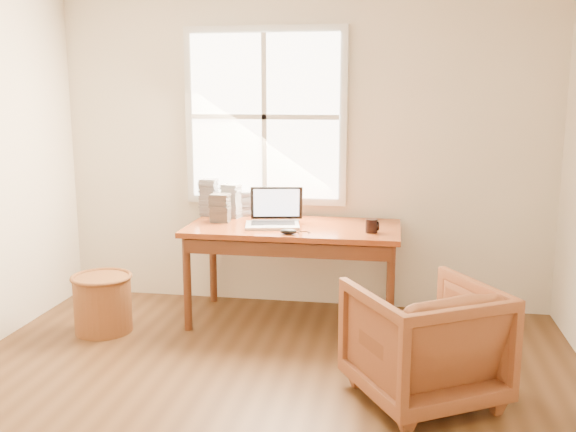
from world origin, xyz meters
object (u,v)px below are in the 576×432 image
Objects in this scene: desk at (294,228)px; cd_stack_a at (231,201)px; coffee_mug at (372,226)px; laptop at (272,206)px; wicker_stool at (103,304)px; armchair at (424,342)px.

cd_stack_a is (-0.55, 0.25, 0.16)m from desk.
coffee_mug is 0.36× the size of cd_stack_a.
desk is at bearing 13.92° from laptop.
desk is 3.85× the size of wicker_stool.
desk is 16.25× the size of coffee_mug.
laptop is at bearing -38.49° from cd_stack_a.
coffee_mug is (0.59, -0.15, 0.07)m from desk.
laptop reaches higher than wicker_stool.
laptop is 4.53× the size of coffee_mug.
desk is at bearing -81.58° from armchair.
wicker_stool is (-1.35, -0.47, -0.52)m from desk.
armchair is 1.83× the size of wicker_stool.
desk is at bearing 171.84° from coffee_mug.
desk is 1.52m from wicker_stool.
coffee_mug reaches higher than wicker_stool.
coffee_mug is at bearing -13.95° from desk.
laptop is 1.63× the size of cd_stack_a.
laptop reaches higher than cd_stack_a.
laptop is (1.20, 0.40, 0.70)m from wicker_stool.
desk is 1.55m from armchair.
armchair is at bearing -56.25° from laptop.
coffee_mug is (0.74, -0.08, -0.11)m from laptop.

